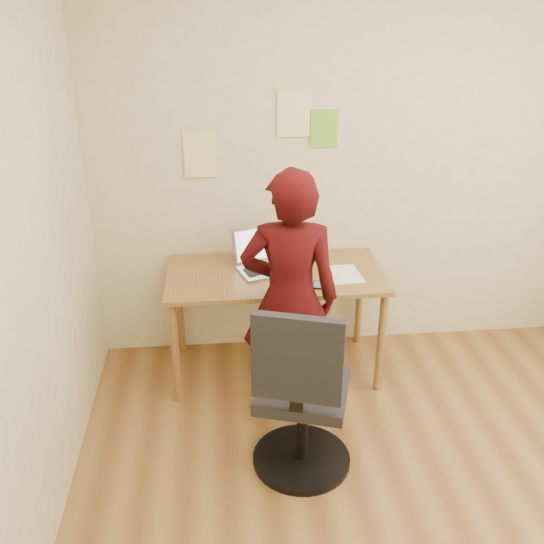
{
  "coord_description": "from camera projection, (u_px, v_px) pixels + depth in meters",
  "views": [
    {
      "loc": [
        -0.91,
        -2.14,
        2.41
      ],
      "look_at": [
        -0.61,
        0.95,
        0.95
      ],
      "focal_mm": 40.0,
      "sensor_mm": 36.0,
      "label": 1
    }
  ],
  "objects": [
    {
      "name": "wall_note_right",
      "position": [
        324.0,
        129.0,
        3.91
      ],
      "size": [
        0.18,
        0.0,
        0.24
      ],
      "primitive_type": "cube",
      "color": "#71BC2A",
      "rests_on": "room"
    },
    {
      "name": "laptop",
      "position": [
        264.0,
        261.0,
        3.96
      ],
      "size": [
        0.43,
        0.4,
        0.25
      ],
      "rotation": [
        0.0,
        0.0,
        0.31
      ],
      "color": "#AFAFB6",
      "rests_on": "desk"
    },
    {
      "name": "wall_note_mid",
      "position": [
        294.0,
        113.0,
        3.85
      ],
      "size": [
        0.21,
        0.0,
        0.3
      ],
      "primitive_type": "cube",
      "color": "#F4E492",
      "rests_on": "room"
    },
    {
      "name": "desk",
      "position": [
        275.0,
        285.0,
        3.95
      ],
      "size": [
        1.4,
        0.7,
        0.74
      ],
      "color": "olive",
      "rests_on": "ground"
    },
    {
      "name": "wall_note_left",
      "position": [
        200.0,
        155.0,
        3.9
      ],
      "size": [
        0.21,
        0.0,
        0.3
      ],
      "primitive_type": "cube",
      "color": "#F4E492",
      "rests_on": "room"
    },
    {
      "name": "office_chair",
      "position": [
        301.0,
        403.0,
        3.16
      ],
      "size": [
        0.58,
        0.59,
        1.05
      ],
      "rotation": [
        0.0,
        0.0,
        -0.3
      ],
      "color": "black",
      "rests_on": "ground"
    },
    {
      "name": "paper_sheet",
      "position": [
        345.0,
        274.0,
        3.9
      ],
      "size": [
        0.22,
        0.29,
        0.0
      ],
      "primitive_type": "cube",
      "rotation": [
        0.0,
        0.0,
        0.07
      ],
      "color": "white",
      "rests_on": "desk"
    },
    {
      "name": "person",
      "position": [
        290.0,
        299.0,
        3.49
      ],
      "size": [
        0.61,
        0.45,
        1.57
      ],
      "primitive_type": "imported",
      "rotation": [
        0.0,
        0.0,
        3.01
      ],
      "color": "#320608",
      "rests_on": "ground"
    },
    {
      "name": "phone",
      "position": [
        318.0,
        285.0,
        3.75
      ],
      "size": [
        0.08,
        0.12,
        0.01
      ],
      "rotation": [
        0.0,
        0.0,
        -0.22
      ],
      "color": "black",
      "rests_on": "desk"
    },
    {
      "name": "room",
      "position": [
        444.0,
        276.0,
        2.46
      ],
      "size": [
        3.58,
        3.58,
        2.78
      ],
      "color": "brown",
      "rests_on": "ground"
    }
  ]
}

